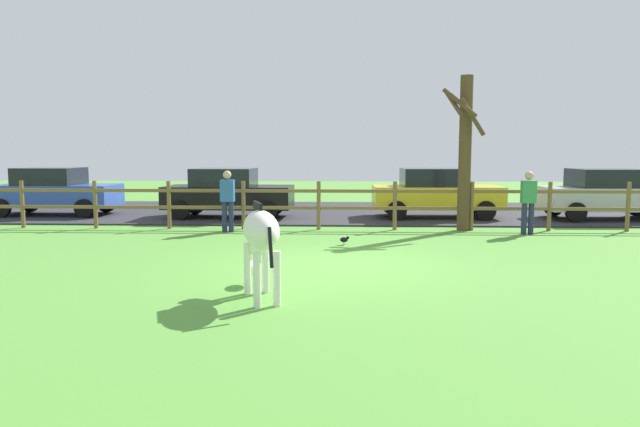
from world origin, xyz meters
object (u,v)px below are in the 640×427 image
at_px(parked_car_yellow, 435,192).
at_px(visitor_right_of_tree, 528,200).
at_px(zebra, 260,236).
at_px(parked_car_silver, 608,194).
at_px(parked_car_black, 228,192).
at_px(parked_car_blue, 54,191).
at_px(crow_on_grass, 344,239).
at_px(bare_tree, 465,150).
at_px(visitor_left_of_tree, 228,198).

relative_size(parked_car_yellow, visitor_right_of_tree, 2.46).
height_order(zebra, parked_car_silver, parked_car_silver).
distance_m(parked_car_black, parked_car_blue, 5.91).
height_order(parked_car_black, visitor_right_of_tree, visitor_right_of_tree).
bearing_deg(parked_car_blue, parked_car_yellow, -0.96).
height_order(crow_on_grass, visitor_right_of_tree, visitor_right_of_tree).
height_order(parked_car_silver, visitor_right_of_tree, visitor_right_of_tree).
relative_size(zebra, parked_car_silver, 0.46).
bearing_deg(bare_tree, parked_car_silver, 25.89).
distance_m(bare_tree, visitor_right_of_tree, 2.10).
relative_size(zebra, parked_car_black, 0.46).
xyz_separation_m(parked_car_yellow, parked_car_blue, (-12.50, 0.21, 0.00)).
distance_m(zebra, visitor_left_of_tree, 7.08).
bearing_deg(parked_car_yellow, crow_on_grass, -119.02).
relative_size(parked_car_blue, visitor_right_of_tree, 2.44).
bearing_deg(parked_car_yellow, visitor_right_of_tree, -61.17).
bearing_deg(crow_on_grass, visitor_left_of_tree, 147.69).
bearing_deg(parked_car_yellow, zebra, -112.33).
bearing_deg(parked_car_black, visitor_left_of_tree, -78.79).
distance_m(parked_car_yellow, parked_car_blue, 12.50).
bearing_deg(parked_car_silver, bare_tree, -154.11).
bearing_deg(bare_tree, parked_car_blue, 167.28).
relative_size(zebra, parked_car_yellow, 0.46).
bearing_deg(zebra, visitor_left_of_tree, 105.26).
relative_size(parked_car_black, parked_car_blue, 1.01).
height_order(parked_car_silver, visitor_left_of_tree, visitor_left_of_tree).
relative_size(bare_tree, parked_car_yellow, 1.03).
distance_m(zebra, crow_on_grass, 5.09).
distance_m(bare_tree, parked_car_black, 7.47).
relative_size(zebra, visitor_right_of_tree, 1.14).
bearing_deg(visitor_left_of_tree, parked_car_yellow, 28.47).
relative_size(crow_on_grass, visitor_left_of_tree, 0.13).
bearing_deg(zebra, parked_car_black, 104.04).
bearing_deg(parked_car_black, parked_car_blue, 175.54).
relative_size(parked_car_black, visitor_left_of_tree, 2.47).
bearing_deg(visitor_right_of_tree, bare_tree, 155.95).
bearing_deg(parked_car_yellow, visitor_left_of_tree, -151.53).
xyz_separation_m(crow_on_grass, visitor_right_of_tree, (4.75, 1.86, 0.78)).
relative_size(parked_car_silver, visitor_right_of_tree, 2.47).
relative_size(parked_car_silver, parked_car_blue, 1.01).
bearing_deg(visitor_left_of_tree, parked_car_silver, 14.73).
bearing_deg(visitor_left_of_tree, crow_on_grass, -32.31).
distance_m(parked_car_yellow, visitor_left_of_tree, 6.84).
xyz_separation_m(zebra, parked_car_blue, (-8.36, 10.30, -0.08)).
xyz_separation_m(crow_on_grass, parked_car_black, (-3.71, 4.98, 0.72)).
height_order(bare_tree, parked_car_black, bare_tree).
height_order(parked_car_black, parked_car_yellow, same).
xyz_separation_m(parked_car_yellow, visitor_right_of_tree, (1.85, -3.37, 0.06)).
bearing_deg(parked_car_yellow, parked_car_blue, 179.04).
distance_m(bare_tree, visitor_left_of_tree, 6.49).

